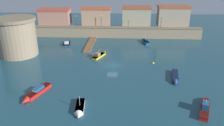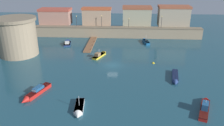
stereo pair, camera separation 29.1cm
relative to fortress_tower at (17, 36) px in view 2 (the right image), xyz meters
name	(u,v)px [view 2 (the right image)]	position (x,y,z in m)	size (l,w,h in m)	color
ground_plane	(113,65)	(25.47, -5.89, -5.06)	(138.83, 138.83, 0.00)	#1E4756
quay_wall	(117,32)	(25.47, 18.44, -3.26)	(55.99, 2.68, 3.57)	gray
old_town_backdrop	(120,16)	(26.34, 22.22, 1.42)	(51.45, 6.04, 6.80)	#A57563
fortress_tower	(17,36)	(0.00, 0.00, 0.00)	(10.66, 10.66, 10.00)	gray
pier_dock	(91,44)	(17.83, 9.79, -4.88)	(2.03, 14.92, 0.70)	brown
quay_lamp_0	(76,19)	(11.96, 18.44, 0.87)	(0.32, 0.32, 3.57)	black
quay_lamp_1	(102,19)	(20.38, 18.44, 0.98)	(0.32, 0.32, 3.77)	black
quay_lamp_2	(129,21)	(29.37, 18.44, 0.50)	(0.32, 0.32, 2.93)	black
quay_lamp_3	(162,20)	(40.08, 18.44, 1.03)	(0.32, 0.32, 3.85)	black
moored_boat_0	(175,78)	(39.04, -12.64, -4.69)	(2.34, 7.12, 1.11)	navy
moored_boat_1	(79,109)	(21.15, -25.42, -4.71)	(1.91, 5.52, 2.75)	silver
moored_boat_2	(145,41)	(34.70, 13.00, -4.63)	(2.35, 6.07, 2.84)	#195689
moored_boat_3	(101,55)	(21.92, 0.15, -4.67)	(3.75, 6.36, 2.42)	gold
moored_boat_4	(205,107)	(41.73, -23.68, -4.53)	(3.83, 7.30, 2.47)	red
moored_boat_5	(67,43)	(10.51, 10.31, -4.74)	(2.71, 5.50, 1.79)	navy
moored_boat_6	(35,93)	(12.23, -20.92, -4.57)	(3.69, 7.43, 1.54)	red
mooring_buoy_0	(153,63)	(35.40, -4.17, -5.06)	(0.61, 0.61, 0.61)	yellow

